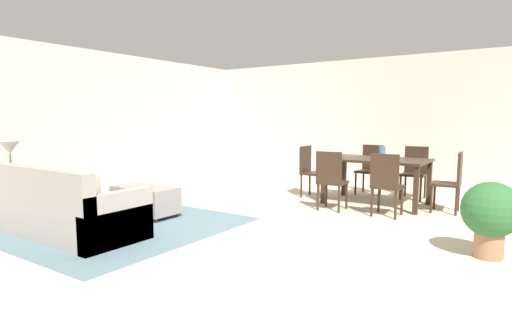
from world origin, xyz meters
TOP-DOWN VIEW (x-y plane):
  - ground_plane at (0.00, 0.00)m, footprint 10.80×10.80m
  - wall_back at (0.00, 5.00)m, footprint 9.00×0.12m
  - wall_left at (-4.50, 0.50)m, footprint 0.12×11.00m
  - area_rug at (-2.07, -0.53)m, footprint 3.00×2.80m
  - couch at (-2.07, -1.17)m, footprint 1.96×0.90m
  - ottoman_table at (-2.07, 0.05)m, footprint 0.98×0.50m
  - side_table at (-3.35, -1.17)m, footprint 0.40×0.40m
  - table_lamp at (-3.35, -1.17)m, footprint 0.26×0.26m
  - dining_table at (0.43, 2.80)m, footprint 1.61×1.00m
  - dining_chair_near_left at (0.02, 1.89)m, footprint 0.42×0.42m
  - dining_chair_near_right at (0.84, 1.96)m, footprint 0.41×0.41m
  - dining_chair_far_left at (0.03, 3.65)m, footprint 0.43×0.43m
  - dining_chair_far_right at (0.82, 3.69)m, footprint 0.40×0.40m
  - dining_chair_head_east at (1.58, 2.79)m, footprint 0.43×0.43m
  - dining_chair_head_west at (-0.78, 2.77)m, footprint 0.40×0.40m
  - vase_centerpiece at (0.50, 2.84)m, footprint 0.11×0.11m
  - potted_plant at (2.27, 0.78)m, footprint 0.57×0.57m

SIDE VIEW (x-z plane):
  - ground_plane at x=0.00m, z-range 0.00..0.00m
  - area_rug at x=-2.07m, z-range 0.00..0.01m
  - ottoman_table at x=-2.07m, z-range 0.03..0.46m
  - couch at x=-2.07m, z-range -0.13..0.73m
  - side_table at x=-3.35m, z-range 0.17..0.75m
  - potted_plant at x=2.27m, z-range 0.07..0.86m
  - dining_chair_near_left at x=0.02m, z-range 0.06..0.98m
  - dining_chair_near_right at x=0.84m, z-range 0.06..0.98m
  - dining_chair_far_left at x=0.03m, z-range 0.06..0.98m
  - dining_chair_far_right at x=0.82m, z-range 0.06..0.98m
  - dining_chair_head_east at x=1.58m, z-range 0.06..0.98m
  - dining_chair_head_west at x=-0.78m, z-range 0.06..0.98m
  - dining_table at x=0.43m, z-range 0.29..1.05m
  - vase_centerpiece at x=0.50m, z-range 0.76..0.96m
  - table_lamp at x=-3.35m, z-range 0.73..1.26m
  - wall_back at x=0.00m, z-range 0.00..2.70m
  - wall_left at x=-4.50m, z-range 0.00..2.70m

